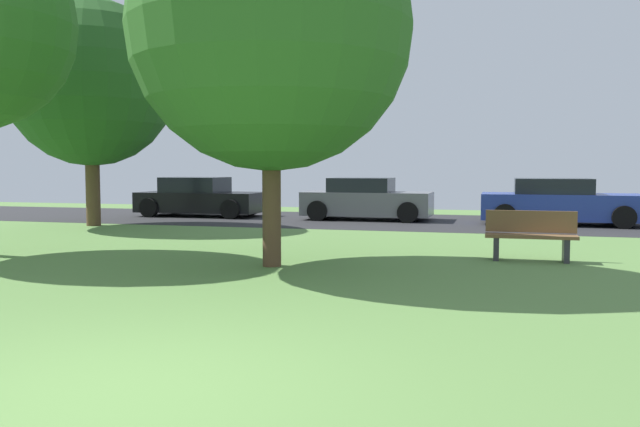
{
  "coord_description": "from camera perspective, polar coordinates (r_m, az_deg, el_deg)",
  "views": [
    {
      "loc": [
        2.74,
        -4.19,
        1.7
      ],
      "look_at": [
        0.0,
        5.72,
        0.96
      ],
      "focal_mm": 36.55,
      "sensor_mm": 36.0,
      "label": 1
    }
  ],
  "objects": [
    {
      "name": "maple_tree_near",
      "position": [
        11.34,
        -4.34,
        15.77
      ],
      "size": [
        4.77,
        4.77,
        6.38
      ],
      "color": "brown",
      "rests_on": "ground_plane"
    },
    {
      "name": "parked_car_blue",
      "position": [
        20.39,
        20.18,
        0.86
      ],
      "size": [
        4.49,
        2.07,
        1.36
      ],
      "color": "#233893",
      "rests_on": "ground_plane"
    },
    {
      "name": "oak_tree_right",
      "position": [
        20.05,
        -19.47,
        10.74
      ],
      "size": [
        4.77,
        4.77,
        6.49
      ],
      "color": "brown",
      "rests_on": "ground_plane"
    },
    {
      "name": "ground_plane",
      "position": [
        5.29,
        -17.33,
        -14.83
      ],
      "size": [
        44.0,
        44.0,
        0.0
      ],
      "primitive_type": "plane",
      "color": "#5B8442"
    },
    {
      "name": "road_strip",
      "position": [
        20.45,
        7.7,
        -0.69
      ],
      "size": [
        44.0,
        6.4,
        0.01
      ],
      "primitive_type": "cube",
      "color": "#28282B",
      "rests_on": "ground_plane"
    },
    {
      "name": "park_bench",
      "position": [
        12.41,
        17.97,
        -1.82
      ],
      "size": [
        1.6,
        0.45,
        0.9
      ],
      "rotation": [
        0.0,
        0.0,
        3.14
      ],
      "color": "brown",
      "rests_on": "ground_plane"
    },
    {
      "name": "parked_car_black",
      "position": [
        22.81,
        -10.49,
        1.32
      ],
      "size": [
        4.24,
        2.03,
        1.34
      ],
      "color": "black",
      "rests_on": "ground_plane"
    },
    {
      "name": "parked_car_grey",
      "position": [
        21.01,
        4.08,
        1.17
      ],
      "size": [
        4.07,
        2.03,
        1.35
      ],
      "color": "slate",
      "rests_on": "ground_plane"
    }
  ]
}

